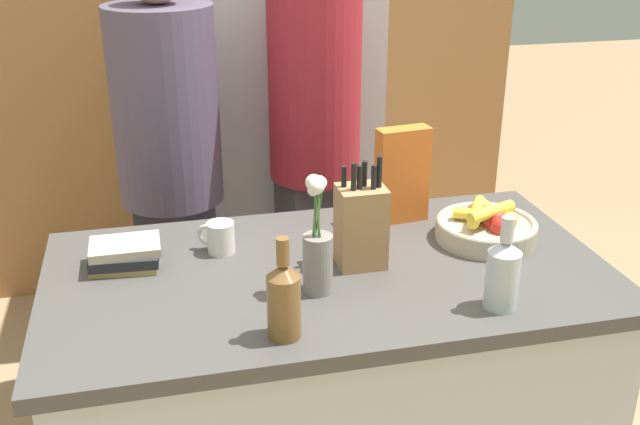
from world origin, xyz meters
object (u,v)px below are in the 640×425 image
object	(u,v)px
book_stack	(125,254)
bottle_oil	(503,273)
coffee_mug	(220,237)
refrigerator	(278,101)
fruit_bowl	(486,226)
knife_block	(361,225)
flower_vase	(318,247)
person_in_blue	(315,136)
bottle_vinegar	(284,299)
person_at_sink	(170,163)
cereal_box	(402,175)

from	to	relation	value
book_stack	bottle_oil	xyz separation A→B (m)	(0.87, -0.42, 0.06)
book_stack	bottle_oil	size ratio (longest dim) A/B	0.80
coffee_mug	refrigerator	bearing A→B (deg)	72.54
fruit_bowl	coffee_mug	world-z (taller)	fruit_bowl
knife_block	flower_vase	distance (m)	0.18
fruit_bowl	person_in_blue	bearing A→B (deg)	114.59
refrigerator	book_stack	size ratio (longest dim) A/B	10.31
refrigerator	flower_vase	xyz separation A→B (m)	(-0.18, -1.51, 0.04)
refrigerator	bottle_vinegar	xyz separation A→B (m)	(-0.29, -1.69, 0.01)
coffee_mug	person_at_sink	xyz separation A→B (m)	(-0.10, 0.63, 0.00)
bottle_vinegar	person_at_sink	distance (m)	1.11
refrigerator	bottle_oil	bearing A→B (deg)	-82.16
fruit_bowl	bottle_vinegar	distance (m)	0.75
cereal_box	person_at_sink	bearing A→B (deg)	140.65
knife_block	person_at_sink	bearing A→B (deg)	119.93
flower_vase	person_in_blue	world-z (taller)	person_in_blue
refrigerator	knife_block	distance (m)	1.39
person_at_sink	knife_block	bearing A→B (deg)	-59.23
fruit_bowl	bottle_vinegar	bearing A→B (deg)	-150.79
cereal_box	coffee_mug	size ratio (longest dim) A/B	2.79
book_stack	person_at_sink	distance (m)	0.68
fruit_bowl	coffee_mug	xyz separation A→B (m)	(-0.75, 0.09, 0.00)
cereal_box	bottle_oil	distance (m)	0.55
fruit_bowl	person_in_blue	distance (m)	0.80
fruit_bowl	knife_block	world-z (taller)	knife_block
refrigerator	person_at_sink	size ratio (longest dim) A/B	1.17
fruit_bowl	book_stack	world-z (taller)	fruit_bowl
coffee_mug	person_in_blue	size ratio (longest dim) A/B	0.06
fruit_bowl	coffee_mug	size ratio (longest dim) A/B	2.77
flower_vase	cereal_box	distance (m)	0.51
knife_block	person_at_sink	xyz separation A→B (m)	(-0.46, 0.80, -0.07)
coffee_mug	person_at_sink	distance (m)	0.64
bottle_oil	person_at_sink	distance (m)	1.31
cereal_box	person_in_blue	distance (m)	0.56
flower_vase	person_in_blue	xyz separation A→B (m)	(0.20, 0.91, -0.01)
coffee_mug	book_stack	xyz separation A→B (m)	(-0.25, -0.03, -0.01)
flower_vase	bottle_oil	size ratio (longest dim) A/B	1.31
refrigerator	flower_vase	size ratio (longest dim) A/B	6.30
refrigerator	bottle_oil	xyz separation A→B (m)	(0.23, -1.68, 0.01)
cereal_box	book_stack	distance (m)	0.83
coffee_mug	bottle_oil	world-z (taller)	bottle_oil
fruit_bowl	refrigerator	bearing A→B (deg)	105.17
flower_vase	bottle_oil	bearing A→B (deg)	-23.32
fruit_bowl	person_at_sink	world-z (taller)	person_at_sink
book_stack	bottle_vinegar	size ratio (longest dim) A/B	0.77
cereal_box	fruit_bowl	bearing A→B (deg)	-44.61
fruit_bowl	cereal_box	world-z (taller)	cereal_box
refrigerator	flower_vase	world-z (taller)	refrigerator
refrigerator	cereal_box	size ratio (longest dim) A/B	6.72
refrigerator	bottle_vinegar	bearing A→B (deg)	-99.87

